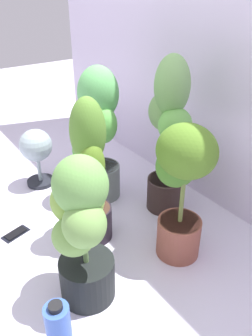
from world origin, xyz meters
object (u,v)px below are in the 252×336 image
(potted_plant_back_right, at_px, (182,182))
(nutrient_bottle, at_px, (59,330))
(floor_fan, at_px, (36,149))
(potted_plant_back_center, at_px, (169,130))
(cell_phone, at_px, (16,233))
(potted_plant_center, at_px, (90,169))
(potted_plant_front_right, at_px, (82,228))
(potted_plant_back_left, at_px, (99,127))

(potted_plant_back_right, bearing_deg, nutrient_bottle, -77.66)
(floor_fan, bearing_deg, nutrient_bottle, 47.30)
(potted_plant_back_center, distance_m, cell_phone, 1.00)
(potted_plant_center, xyz_separation_m, floor_fan, (-0.66, -0.02, -0.15))
(potted_plant_back_right, bearing_deg, floor_fan, -163.09)
(potted_plant_center, height_order, potted_plant_back_center, potted_plant_back_center)
(potted_plant_back_center, xyz_separation_m, floor_fan, (-0.68, -0.50, -0.24))
(potted_plant_back_center, bearing_deg, potted_plant_back_right, -31.92)
(potted_plant_center, bearing_deg, floor_fan, -178.14)
(potted_plant_back_right, bearing_deg, potted_plant_back_center, 148.08)
(potted_plant_back_right, bearing_deg, potted_plant_front_right, -92.57)
(potted_plant_back_left, distance_m, potted_plant_front_right, 0.79)
(potted_plant_front_right, distance_m, nutrient_bottle, 0.37)
(potted_plant_back_left, distance_m, nutrient_bottle, 1.10)
(potted_plant_back_center, relative_size, floor_fan, 2.33)
(cell_phone, xyz_separation_m, floor_fan, (-0.41, 0.32, 0.25))
(potted_plant_back_left, height_order, floor_fan, potted_plant_back_left)
(floor_fan, distance_m, nutrient_bottle, 1.23)
(floor_fan, xyz_separation_m, nutrient_bottle, (1.15, -0.41, -0.14))
(potted_plant_center, bearing_deg, potted_plant_back_right, 39.96)
(potted_plant_center, xyz_separation_m, potted_plant_back_center, (0.02, 0.48, 0.09))
(potted_plant_back_right, xyz_separation_m, potted_plant_front_right, (-0.02, -0.50, -0.04))
(potted_plant_center, height_order, nutrient_bottle, potted_plant_center)
(potted_plant_front_right, bearing_deg, nutrient_bottle, -49.45)
(potted_plant_center, bearing_deg, nutrient_bottle, -41.13)
(potted_plant_back_right, height_order, potted_plant_back_left, potted_plant_back_left)
(potted_plant_back_right, xyz_separation_m, potted_plant_back_left, (-0.65, -0.04, 0.05))
(potted_plant_center, relative_size, nutrient_bottle, 3.05)
(potted_plant_back_center, bearing_deg, floor_fan, -143.59)
(potted_plant_back_left, xyz_separation_m, cell_phone, (0.06, -0.59, -0.45))
(potted_plant_center, xyz_separation_m, cell_phone, (-0.25, -0.34, -0.40))
(potted_plant_back_right, distance_m, nutrient_bottle, 0.78)
(potted_plant_front_right, relative_size, cell_phone, 4.29)
(potted_plant_back_right, height_order, nutrient_bottle, potted_plant_back_right)
(potted_plant_front_right, bearing_deg, potted_plant_back_left, 143.38)
(potted_plant_center, xyz_separation_m, potted_plant_back_right, (0.34, 0.28, 0.00))
(cell_phone, bearing_deg, potted_plant_back_center, 55.20)
(potted_plant_back_left, relative_size, nutrient_bottle, 3.21)
(floor_fan, bearing_deg, cell_phone, 28.80)
(potted_plant_back_right, distance_m, potted_plant_front_right, 0.50)
(potted_plant_back_right, height_order, floor_fan, potted_plant_back_right)
(potted_plant_front_right, xyz_separation_m, cell_phone, (-0.56, -0.12, -0.36))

